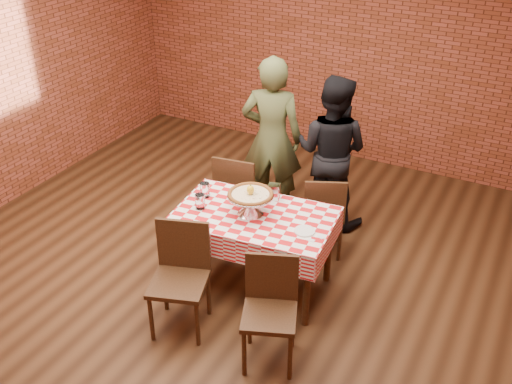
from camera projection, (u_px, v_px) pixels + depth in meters
ground at (214, 278)px, 5.56m from camera, size 6.00×6.00×0.00m
back_wall at (341, 42)px, 7.14m from camera, size 5.50×0.00×5.50m
table at (255, 251)px, 5.29m from camera, size 1.40×0.92×0.75m
tablecloth at (255, 226)px, 5.16m from camera, size 1.44×0.96×0.23m
pizza_stand at (251, 204)px, 5.07m from camera, size 0.42×0.42×0.18m
pizza at (250, 195)px, 5.03m from camera, size 0.41×0.41×0.03m
lemon at (250, 190)px, 5.00m from camera, size 0.07×0.07×0.08m
water_glass_left at (200, 202)px, 5.16m from camera, size 0.09×0.09×0.13m
water_glass_right at (205, 190)px, 5.33m from camera, size 0.09×0.09×0.13m
side_plate at (305, 231)px, 4.87m from camera, size 0.19×0.19×0.01m
sweetener_packet_a at (311, 240)px, 4.76m from camera, size 0.05×0.04×0.00m
sweetener_packet_b at (321, 237)px, 4.80m from camera, size 0.06×0.05×0.00m
condiment_caddy at (274, 192)px, 5.29m from camera, size 0.12×0.11×0.14m
chair_near_left at (179, 282)px, 4.78m from camera, size 0.55×0.55×0.92m
chair_near_right at (269, 317)px, 4.46m from camera, size 0.52×0.52×0.88m
chair_far_left at (241, 192)px, 6.04m from camera, size 0.48×0.48×0.91m
chair_far_right at (323, 213)px, 5.74m from camera, size 0.51×0.51×0.86m
diner_olive at (272, 139)px, 6.15m from camera, size 0.72×0.57×1.74m
diner_black at (331, 151)px, 6.06m from camera, size 0.78×0.61×1.60m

